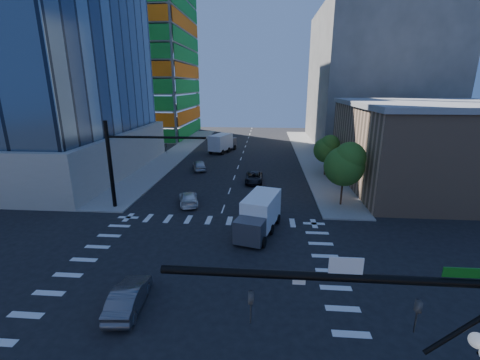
# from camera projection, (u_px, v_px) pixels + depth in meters

# --- Properties ---
(ground) EXTENTS (160.00, 160.00, 0.00)m
(ground) POSITION_uv_depth(u_px,v_px,m) (200.00, 273.00, 22.19)
(ground) COLOR black
(ground) RESTS_ON ground
(road_markings) EXTENTS (20.00, 20.00, 0.01)m
(road_markings) POSITION_uv_depth(u_px,v_px,m) (200.00, 273.00, 22.19)
(road_markings) COLOR silver
(road_markings) RESTS_ON ground
(sidewalk_ne) EXTENTS (5.00, 60.00, 0.15)m
(sidewalk_ne) POSITION_uv_depth(u_px,v_px,m) (310.00, 155.00, 59.42)
(sidewalk_ne) COLOR gray
(sidewalk_ne) RESTS_ON ground
(sidewalk_nw) EXTENTS (5.00, 60.00, 0.15)m
(sidewalk_nw) POSITION_uv_depth(u_px,v_px,m) (178.00, 153.00, 61.37)
(sidewalk_nw) COLOR gray
(sidewalk_nw) RESTS_ON ground
(construction_building) EXTENTS (25.16, 34.50, 70.60)m
(construction_building) POSITION_uv_depth(u_px,v_px,m) (135.00, 32.00, 76.51)
(construction_building) COLOR gray
(construction_building) RESTS_ON ground
(commercial_building) EXTENTS (20.50, 22.50, 10.60)m
(commercial_building) POSITION_uv_depth(u_px,v_px,m) (433.00, 145.00, 39.76)
(commercial_building) COLOR #A37E5E
(commercial_building) RESTS_ON ground
(bg_building_ne) EXTENTS (24.00, 30.00, 28.00)m
(bg_building_ne) POSITION_uv_depth(u_px,v_px,m) (373.00, 78.00, 68.67)
(bg_building_ne) COLOR #615D58
(bg_building_ne) RESTS_ON ground
(signal_mast_nw) EXTENTS (10.20, 0.40, 9.00)m
(signal_mast_nw) POSITION_uv_depth(u_px,v_px,m) (124.00, 157.00, 32.40)
(signal_mast_nw) COLOR black
(signal_mast_nw) RESTS_ON sidewalk_nw
(tree_south) EXTENTS (4.16, 4.16, 6.82)m
(tree_south) POSITION_uv_depth(u_px,v_px,m) (346.00, 164.00, 33.16)
(tree_south) COLOR #382316
(tree_south) RESTS_ON sidewalk_ne
(tree_north) EXTENTS (3.54, 3.52, 5.78)m
(tree_north) POSITION_uv_depth(u_px,v_px,m) (327.00, 148.00, 44.81)
(tree_north) COLOR #382316
(tree_north) RESTS_ON sidewalk_ne
(car_nb_far) EXTENTS (2.22, 4.80, 1.33)m
(car_nb_far) POSITION_uv_depth(u_px,v_px,m) (254.00, 178.00, 42.65)
(car_nb_far) COLOR black
(car_nb_far) RESTS_ON ground
(car_sb_near) EXTENTS (3.10, 5.00, 1.35)m
(car_sb_near) POSITION_uv_depth(u_px,v_px,m) (188.00, 198.00, 34.87)
(car_sb_near) COLOR white
(car_sb_near) RESTS_ON ground
(car_sb_mid) EXTENTS (3.02, 4.78, 1.52)m
(car_sb_mid) POSITION_uv_depth(u_px,v_px,m) (199.00, 165.00, 48.89)
(car_sb_mid) COLOR #B1B4BA
(car_sb_mid) RESTS_ON ground
(car_sb_cross) EXTENTS (1.90, 4.57, 1.47)m
(car_sb_cross) POSITION_uv_depth(u_px,v_px,m) (129.00, 297.00, 18.52)
(car_sb_cross) COLOR #515156
(car_sb_cross) RESTS_ON ground
(box_truck_near) EXTENTS (4.10, 6.57, 3.20)m
(box_truck_near) POSITION_uv_depth(u_px,v_px,m) (258.00, 218.00, 27.73)
(box_truck_near) COLOR black
(box_truck_near) RESTS_ON ground
(box_truck_far) EXTENTS (4.88, 7.20, 3.48)m
(box_truck_far) POSITION_uv_depth(u_px,v_px,m) (223.00, 144.00, 62.23)
(box_truck_far) COLOR black
(box_truck_far) RESTS_ON ground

